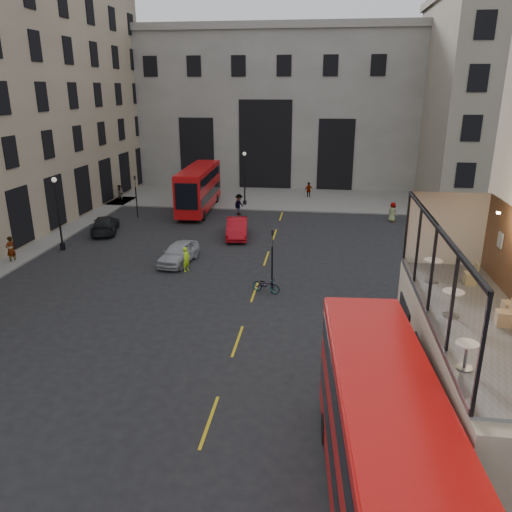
# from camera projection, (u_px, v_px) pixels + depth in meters

# --- Properties ---
(ground) EXTENTS (140.00, 140.00, 0.00)m
(ground) POSITION_uv_depth(u_px,v_px,m) (265.00, 426.00, 17.49)
(ground) COLOR black
(ground) RESTS_ON ground
(host_frontage) EXTENTS (3.00, 11.00, 4.50)m
(host_frontage) POSITION_uv_depth(u_px,v_px,m) (467.00, 385.00, 15.96)
(host_frontage) COLOR tan
(host_frontage) RESTS_ON ground
(cafe_floor) EXTENTS (3.00, 10.00, 0.10)m
(cafe_floor) POSITION_uv_depth(u_px,v_px,m) (477.00, 320.00, 15.22)
(cafe_floor) COLOR slate
(cafe_floor) RESTS_ON host_frontage
(gateway) EXTENTS (35.00, 10.60, 18.00)m
(gateway) POSITION_uv_depth(u_px,v_px,m) (270.00, 104.00, 60.15)
(gateway) COLOR #9E9B93
(gateway) RESTS_ON ground
(pavement_far) EXTENTS (40.00, 12.00, 0.12)m
(pavement_far) POSITION_uv_depth(u_px,v_px,m) (250.00, 197.00, 53.90)
(pavement_far) COLOR slate
(pavement_far) RESTS_ON ground
(traffic_light_near) EXTENTS (0.16, 0.20, 3.80)m
(traffic_light_near) POSITION_uv_depth(u_px,v_px,m) (272.00, 253.00, 28.10)
(traffic_light_near) COLOR black
(traffic_light_near) RESTS_ON ground
(traffic_light_far) EXTENTS (0.16, 0.20, 3.80)m
(traffic_light_far) POSITION_uv_depth(u_px,v_px,m) (136.00, 191.00, 44.88)
(traffic_light_far) COLOR black
(traffic_light_far) RESTS_ON ground
(street_lamp_a) EXTENTS (0.36, 0.36, 5.33)m
(street_lamp_a) POSITION_uv_depth(u_px,v_px,m) (59.00, 218.00, 35.75)
(street_lamp_a) COLOR black
(street_lamp_a) RESTS_ON ground
(street_lamp_b) EXTENTS (0.36, 0.36, 5.33)m
(street_lamp_b) POSITION_uv_depth(u_px,v_px,m) (245.00, 182.00, 49.39)
(street_lamp_b) COLOR black
(street_lamp_b) RESTS_ON ground
(bus_near) EXTENTS (3.29, 11.30, 4.45)m
(bus_near) POSITION_uv_depth(u_px,v_px,m) (386.00, 457.00, 12.51)
(bus_near) COLOR #B40E0C
(bus_near) RESTS_ON ground
(bus_far) EXTENTS (2.78, 10.53, 4.17)m
(bus_far) POSITION_uv_depth(u_px,v_px,m) (199.00, 187.00, 47.37)
(bus_far) COLOR #BD0D0E
(bus_far) RESTS_ON ground
(car_a) EXTENTS (2.26, 4.38, 1.43)m
(car_a) POSITION_uv_depth(u_px,v_px,m) (178.00, 253.00, 33.55)
(car_a) COLOR #A7A9AF
(car_a) RESTS_ON ground
(car_b) EXTENTS (2.23, 4.75, 1.50)m
(car_b) POSITION_uv_depth(u_px,v_px,m) (237.00, 228.00, 39.32)
(car_b) COLOR #AC0A14
(car_b) RESTS_ON ground
(car_c) EXTENTS (3.11, 4.99, 1.35)m
(car_c) POSITION_uv_depth(u_px,v_px,m) (105.00, 225.00, 40.64)
(car_c) COLOR black
(car_c) RESTS_ON ground
(bicycle) EXTENTS (1.80, 1.09, 0.89)m
(bicycle) POSITION_uv_depth(u_px,v_px,m) (266.00, 285.00, 28.82)
(bicycle) COLOR gray
(bicycle) RESTS_ON ground
(cyclist) EXTENTS (0.57, 0.69, 1.62)m
(cyclist) POSITION_uv_depth(u_px,v_px,m) (186.00, 259.00, 32.03)
(cyclist) COLOR #BEFF1A
(cyclist) RESTS_ON ground
(pedestrian_a) EXTENTS (0.90, 0.72, 1.76)m
(pedestrian_a) POSITION_uv_depth(u_px,v_px,m) (120.00, 194.00, 51.41)
(pedestrian_a) COLOR gray
(pedestrian_a) RESTS_ON ground
(pedestrian_b) EXTENTS (1.15, 1.44, 1.95)m
(pedestrian_b) POSITION_uv_depth(u_px,v_px,m) (239.00, 205.00, 46.18)
(pedestrian_b) COLOR gray
(pedestrian_b) RESTS_ON ground
(pedestrian_c) EXTENTS (1.09, 0.84, 1.72)m
(pedestrian_c) POSITION_uv_depth(u_px,v_px,m) (309.00, 190.00, 53.19)
(pedestrian_c) COLOR gray
(pedestrian_c) RESTS_ON ground
(pedestrian_d) EXTENTS (0.99, 0.97, 1.72)m
(pedestrian_d) POSITION_uv_depth(u_px,v_px,m) (393.00, 212.00, 43.93)
(pedestrian_d) COLOR gray
(pedestrian_d) RESTS_ON ground
(pedestrian_e) EXTENTS (0.64, 0.78, 1.84)m
(pedestrian_e) POSITION_uv_depth(u_px,v_px,m) (11.00, 250.00, 33.57)
(pedestrian_e) COLOR gray
(pedestrian_e) RESTS_ON ground
(cafe_table_near) EXTENTS (0.57, 0.57, 0.71)m
(cafe_table_near) POSITION_uv_depth(u_px,v_px,m) (466.00, 352.00, 12.36)
(cafe_table_near) COLOR beige
(cafe_table_near) RESTS_ON cafe_floor
(cafe_table_mid) EXTENTS (0.65, 0.65, 0.81)m
(cafe_table_mid) POSITION_uv_depth(u_px,v_px,m) (452.00, 300.00, 15.23)
(cafe_table_mid) COLOR beige
(cafe_table_mid) RESTS_ON cafe_floor
(cafe_table_far) EXTENTS (0.66, 0.66, 0.82)m
(cafe_table_far) POSITION_uv_depth(u_px,v_px,m) (433.00, 267.00, 17.94)
(cafe_table_far) COLOR beige
(cafe_table_far) RESTS_ON cafe_floor
(cafe_chair_b) EXTENTS (0.43, 0.43, 0.86)m
(cafe_chair_b) POSITION_uv_depth(u_px,v_px,m) (510.00, 308.00, 15.31)
(cafe_chair_b) COLOR #D9AD7D
(cafe_chair_b) RESTS_ON cafe_floor
(cafe_chair_c) EXTENTS (0.46, 0.46, 0.83)m
(cafe_chair_c) POSITION_uv_depth(u_px,v_px,m) (504.00, 317.00, 14.71)
(cafe_chair_c) COLOR tan
(cafe_chair_c) RESTS_ON cafe_floor
(cafe_chair_d) EXTENTS (0.41, 0.41, 0.81)m
(cafe_chair_d) POSITION_uv_depth(u_px,v_px,m) (471.00, 278.00, 17.80)
(cafe_chair_d) COLOR tan
(cafe_chair_d) RESTS_ON cafe_floor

